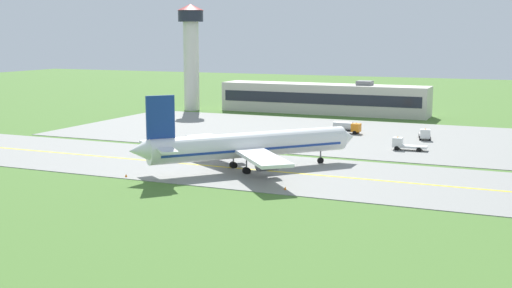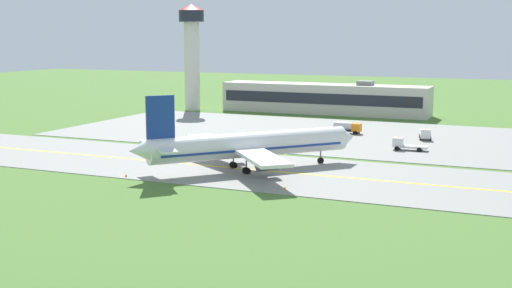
{
  "view_description": "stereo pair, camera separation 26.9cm",
  "coord_description": "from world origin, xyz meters",
  "px_view_note": "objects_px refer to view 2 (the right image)",
  "views": [
    {
      "loc": [
        42.4,
        -97.06,
        21.63
      ],
      "look_at": [
        -0.38,
        1.82,
        4.0
      ],
      "focal_mm": 46.87,
      "sensor_mm": 36.0,
      "label": 1
    },
    {
      "loc": [
        42.64,
        -96.96,
        21.63
      ],
      "look_at": [
        -0.38,
        1.82,
        4.0
      ],
      "focal_mm": 46.87,
      "sensor_mm": 36.0,
      "label": 2
    }
  ],
  "objects_px": {
    "airplane_lead": "(248,145)",
    "service_truck_fuel": "(404,144)",
    "service_truck_pushback": "(425,134)",
    "control_tower": "(192,47)",
    "service_truck_baggage": "(348,127)"
  },
  "relations": [
    {
      "from": "service_truck_baggage",
      "to": "service_truck_pushback",
      "type": "relative_size",
      "value": 0.92
    },
    {
      "from": "airplane_lead",
      "to": "control_tower",
      "type": "relative_size",
      "value": 1.07
    },
    {
      "from": "service_truck_baggage",
      "to": "control_tower",
      "type": "xyz_separation_m",
      "value": [
        -54.43,
        28.05,
        16.54
      ]
    },
    {
      "from": "service_truck_baggage",
      "to": "service_truck_pushback",
      "type": "height_order",
      "value": "service_truck_baggage"
    },
    {
      "from": "service_truck_baggage",
      "to": "airplane_lead",
      "type": "bearing_deg",
      "value": -94.42
    },
    {
      "from": "service_truck_fuel",
      "to": "service_truck_pushback",
      "type": "height_order",
      "value": "same"
    },
    {
      "from": "control_tower",
      "to": "service_truck_pushback",
      "type": "bearing_deg",
      "value": -22.83
    },
    {
      "from": "service_truck_fuel",
      "to": "service_truck_baggage",
      "type": "bearing_deg",
      "value": 133.52
    },
    {
      "from": "service_truck_fuel",
      "to": "control_tower",
      "type": "xyz_separation_m",
      "value": [
        -70.28,
        44.74,
        16.89
      ]
    },
    {
      "from": "airplane_lead",
      "to": "service_truck_fuel",
      "type": "height_order",
      "value": "airplane_lead"
    },
    {
      "from": "airplane_lead",
      "to": "control_tower",
      "type": "height_order",
      "value": "control_tower"
    },
    {
      "from": "airplane_lead",
      "to": "service_truck_pushback",
      "type": "xyz_separation_m",
      "value": [
        20.85,
        43.55,
        -2.95
      ]
    },
    {
      "from": "airplane_lead",
      "to": "service_truck_pushback",
      "type": "height_order",
      "value": "airplane_lead"
    },
    {
      "from": "airplane_lead",
      "to": "control_tower",
      "type": "bearing_deg",
      "value": 124.61
    },
    {
      "from": "airplane_lead",
      "to": "service_truck_pushback",
      "type": "distance_m",
      "value": 48.37
    }
  ]
}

